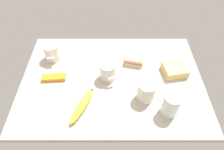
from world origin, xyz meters
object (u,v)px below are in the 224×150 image
(coffee_mug_black, at_px, (146,91))
(snack_bar, at_px, (54,77))
(coffee_mug_spare, at_px, (52,51))
(sandwich_main, at_px, (175,70))
(banana, at_px, (82,106))
(coffee_mug_milky, at_px, (108,71))
(sandwich_side, at_px, (135,58))
(glass_of_milk, at_px, (171,106))

(coffee_mug_black, height_order, snack_bar, coffee_mug_black)
(coffee_mug_spare, distance_m, sandwich_main, 0.65)
(sandwich_main, xyz_separation_m, banana, (-0.45, -0.21, -0.00))
(coffee_mug_black, relative_size, coffee_mug_spare, 0.96)
(coffee_mug_black, bearing_deg, coffee_mug_milky, 144.36)
(sandwich_main, bearing_deg, coffee_mug_spare, 170.28)
(sandwich_main, distance_m, snack_bar, 0.61)
(banana, relative_size, snack_bar, 1.65)
(banana, bearing_deg, snack_bar, 132.49)
(sandwich_main, relative_size, snack_bar, 1.10)
(sandwich_main, height_order, sandwich_side, same)
(sandwich_side, xyz_separation_m, glass_of_milk, (0.13, -0.32, 0.03))
(sandwich_main, relative_size, sandwich_side, 1.14)
(coffee_mug_black, bearing_deg, coffee_mug_spare, 150.69)
(coffee_mug_spare, xyz_separation_m, snack_bar, (0.03, -0.15, -0.04))
(coffee_mug_milky, height_order, sandwich_main, coffee_mug_milky)
(coffee_mug_spare, bearing_deg, coffee_mug_black, -29.31)
(glass_of_milk, bearing_deg, coffee_mug_black, 141.71)
(coffee_mug_milky, relative_size, sandwich_main, 0.78)
(sandwich_side, bearing_deg, snack_bar, -163.13)
(coffee_mug_milky, distance_m, sandwich_main, 0.34)
(coffee_mug_milky, distance_m, coffee_mug_spare, 0.33)
(sandwich_side, relative_size, banana, 0.58)
(banana, bearing_deg, sandwich_main, 25.41)
(glass_of_milk, relative_size, snack_bar, 0.94)
(coffee_mug_spare, distance_m, sandwich_side, 0.44)
(sandwich_side, relative_size, snack_bar, 0.96)
(sandwich_side, bearing_deg, glass_of_milk, -68.24)
(coffee_mug_milky, height_order, banana, coffee_mug_milky)
(glass_of_milk, height_order, banana, glass_of_milk)
(sandwich_main, bearing_deg, banana, -154.59)
(coffee_mug_milky, height_order, glass_of_milk, glass_of_milk)
(coffee_mug_milky, distance_m, banana, 0.22)
(coffee_mug_black, distance_m, glass_of_milk, 0.12)
(sandwich_main, bearing_deg, coffee_mug_milky, -174.54)
(sandwich_main, bearing_deg, snack_bar, -176.15)
(coffee_mug_milky, bearing_deg, glass_of_milk, -36.60)
(snack_bar, bearing_deg, sandwich_main, 0.03)
(coffee_mug_milky, xyz_separation_m, coffee_mug_spare, (-0.30, 0.14, 0.00))
(banana, bearing_deg, coffee_mug_black, 11.45)
(glass_of_milk, distance_m, snack_bar, 0.57)
(coffee_mug_spare, relative_size, banana, 0.55)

